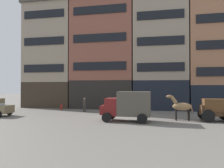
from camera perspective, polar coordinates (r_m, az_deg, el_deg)
The scene contains 10 objects.
ground_plane at distance 20.40m, azimuth 2.82°, elevation -9.36°, with size 120.00×120.00×0.00m, color slate.
building_far_left at distance 33.25m, azimuth -16.13°, elevation 7.73°, with size 7.76×6.21×15.83m.
building_center_left at distance 30.44m, azimuth -2.23°, elevation 8.49°, with size 9.20×6.21×15.83m.
building_center_right at distance 29.84m, azimuth 13.14°, elevation 10.52°, with size 7.48×6.21×17.68m.
building_far_right at distance 31.00m, azimuth 27.75°, elevation 9.26°, with size 8.66×6.21×16.72m.
cargo_wagon at distance 20.12m, azimuth 27.17°, elevation -6.09°, with size 2.92×1.54×1.98m.
draft_horse at distance 19.51m, azimuth 18.77°, elevation -5.95°, with size 2.34×0.62×2.30m.
delivery_truck_near at distance 18.04m, azimuth 4.39°, elevation -5.92°, with size 4.39×2.21×2.62m.
pedestrian_officer at distance 25.15m, azimuth -7.72°, elevation -5.49°, with size 0.51×0.51×1.79m.
fire_hydrant_curbside at distance 27.69m, azimuth -14.00°, elevation -6.19°, with size 0.24×0.24×0.83m.
Camera 1 is at (2.90, -19.97, 3.02)m, focal length 32.63 mm.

